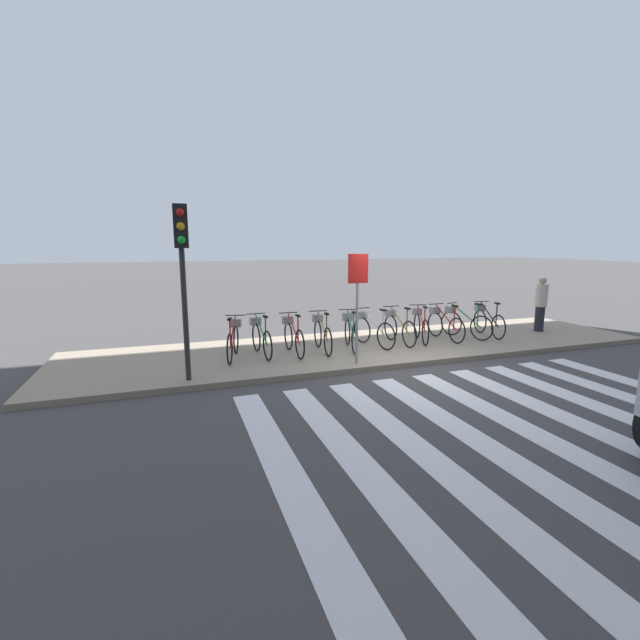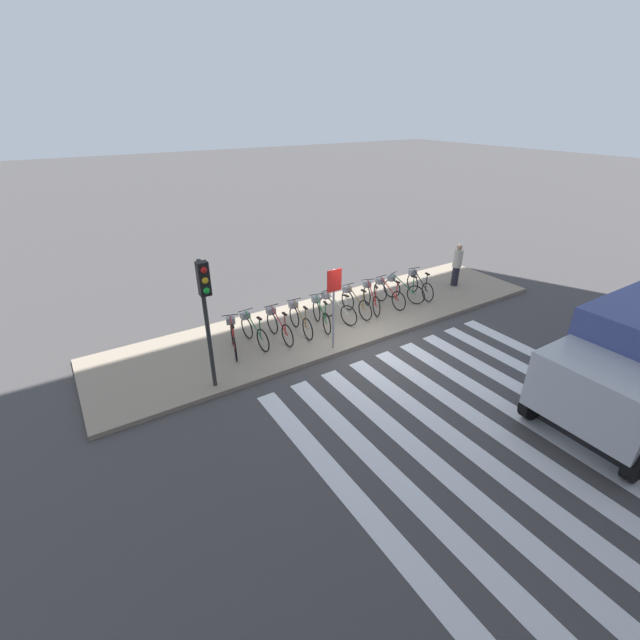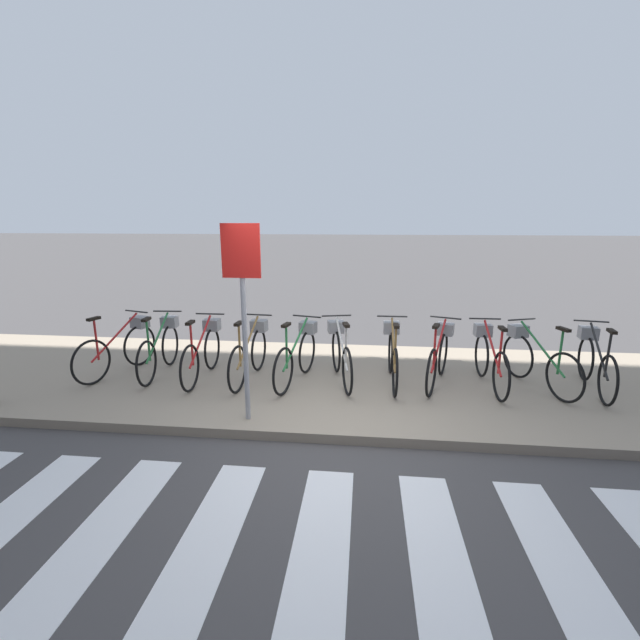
{
  "view_description": "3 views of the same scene",
  "coord_description": "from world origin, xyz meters",
  "px_view_note": "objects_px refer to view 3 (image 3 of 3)",
  "views": [
    {
      "loc": [
        -4.75,
        -7.77,
        2.65
      ],
      "look_at": [
        -1.49,
        1.48,
        0.9
      ],
      "focal_mm": 24.0,
      "sensor_mm": 36.0,
      "label": 1
    },
    {
      "loc": [
        -6.97,
        -8.27,
        6.24
      ],
      "look_at": [
        -1.28,
        0.67,
        0.88
      ],
      "focal_mm": 24.0,
      "sensor_mm": 36.0,
      "label": 2
    },
    {
      "loc": [
        0.29,
        -4.37,
        2.51
      ],
      "look_at": [
        -0.33,
        1.55,
        1.08
      ],
      "focal_mm": 24.0,
      "sensor_mm": 36.0,
      "label": 3
    }
  ],
  "objects_px": {
    "parked_bicycle_0": "(121,346)",
    "parked_bicycle_6": "(393,353)",
    "parked_bicycle_2": "(204,350)",
    "parked_bicycle_5": "(340,352)",
    "parked_bicycle_10": "(595,360)",
    "sign_post": "(243,290)",
    "parked_bicycle_3": "(251,351)",
    "parked_bicycle_1": "(161,346)",
    "parked_bicycle_8": "(489,356)",
    "parked_bicycle_4": "(298,353)",
    "parked_bicycle_7": "(439,354)",
    "parked_bicycle_9": "(535,357)"
  },
  "relations": [
    {
      "from": "parked_bicycle_2",
      "to": "parked_bicycle_6",
      "type": "height_order",
      "value": "same"
    },
    {
      "from": "parked_bicycle_4",
      "to": "sign_post",
      "type": "bearing_deg",
      "value": -107.6
    },
    {
      "from": "parked_bicycle_3",
      "to": "sign_post",
      "type": "relative_size",
      "value": 0.68
    },
    {
      "from": "parked_bicycle_6",
      "to": "parked_bicycle_10",
      "type": "relative_size",
      "value": 1.01
    },
    {
      "from": "parked_bicycle_6",
      "to": "parked_bicycle_8",
      "type": "height_order",
      "value": "same"
    },
    {
      "from": "parked_bicycle_1",
      "to": "parked_bicycle_3",
      "type": "height_order",
      "value": "same"
    },
    {
      "from": "parked_bicycle_8",
      "to": "parked_bicycle_9",
      "type": "distance_m",
      "value": 0.65
    },
    {
      "from": "parked_bicycle_4",
      "to": "sign_post",
      "type": "relative_size",
      "value": 0.67
    },
    {
      "from": "parked_bicycle_0",
      "to": "parked_bicycle_9",
      "type": "distance_m",
      "value": 6.23
    },
    {
      "from": "parked_bicycle_2",
      "to": "sign_post",
      "type": "bearing_deg",
      "value": -51.75
    },
    {
      "from": "parked_bicycle_2",
      "to": "parked_bicycle_3",
      "type": "xyz_separation_m",
      "value": [
        0.73,
        0.02,
        0.0
      ]
    },
    {
      "from": "parked_bicycle_4",
      "to": "parked_bicycle_7",
      "type": "distance_m",
      "value": 2.07
    },
    {
      "from": "sign_post",
      "to": "parked_bicycle_6",
      "type": "bearing_deg",
      "value": 38.61
    },
    {
      "from": "parked_bicycle_6",
      "to": "parked_bicycle_10",
      "type": "bearing_deg",
      "value": -0.1
    },
    {
      "from": "parked_bicycle_8",
      "to": "sign_post",
      "type": "relative_size",
      "value": 0.69
    },
    {
      "from": "parked_bicycle_6",
      "to": "parked_bicycle_1",
      "type": "bearing_deg",
      "value": -179.89
    },
    {
      "from": "parked_bicycle_4",
      "to": "parked_bicycle_5",
      "type": "xyz_separation_m",
      "value": [
        0.62,
        0.1,
        0.0
      ]
    },
    {
      "from": "parked_bicycle_7",
      "to": "parked_bicycle_8",
      "type": "relative_size",
      "value": 0.95
    },
    {
      "from": "parked_bicycle_0",
      "to": "parked_bicycle_6",
      "type": "distance_m",
      "value": 4.2
    },
    {
      "from": "parked_bicycle_1",
      "to": "parked_bicycle_3",
      "type": "relative_size",
      "value": 1.0
    },
    {
      "from": "sign_post",
      "to": "parked_bicycle_5",
      "type": "bearing_deg",
      "value": 53.75
    },
    {
      "from": "parked_bicycle_2",
      "to": "sign_post",
      "type": "xyz_separation_m",
      "value": [
        1.04,
        -1.31,
        1.15
      ]
    },
    {
      "from": "parked_bicycle_0",
      "to": "parked_bicycle_2",
      "type": "relative_size",
      "value": 0.96
    },
    {
      "from": "parked_bicycle_3",
      "to": "parked_bicycle_7",
      "type": "height_order",
      "value": "same"
    },
    {
      "from": "parked_bicycle_5",
      "to": "parked_bicycle_8",
      "type": "relative_size",
      "value": 0.98
    },
    {
      "from": "parked_bicycle_10",
      "to": "sign_post",
      "type": "bearing_deg",
      "value": -162.73
    },
    {
      "from": "parked_bicycle_0",
      "to": "parked_bicycle_5",
      "type": "relative_size",
      "value": 0.99
    },
    {
      "from": "parked_bicycle_5",
      "to": "parked_bicycle_10",
      "type": "distance_m",
      "value": 3.59
    },
    {
      "from": "parked_bicycle_2",
      "to": "parked_bicycle_3",
      "type": "distance_m",
      "value": 0.73
    },
    {
      "from": "sign_post",
      "to": "parked_bicycle_1",
      "type": "bearing_deg",
      "value": 140.96
    },
    {
      "from": "parked_bicycle_3",
      "to": "sign_post",
      "type": "height_order",
      "value": "sign_post"
    },
    {
      "from": "parked_bicycle_1",
      "to": "sign_post",
      "type": "relative_size",
      "value": 0.68
    },
    {
      "from": "parked_bicycle_10",
      "to": "sign_post",
      "type": "relative_size",
      "value": 0.68
    },
    {
      "from": "parked_bicycle_2",
      "to": "parked_bicycle_9",
      "type": "bearing_deg",
      "value": 1.73
    },
    {
      "from": "parked_bicycle_2",
      "to": "parked_bicycle_10",
      "type": "relative_size",
      "value": 1.01
    },
    {
      "from": "parked_bicycle_2",
      "to": "parked_bicycle_4",
      "type": "relative_size",
      "value": 1.02
    },
    {
      "from": "parked_bicycle_0",
      "to": "parked_bicycle_8",
      "type": "distance_m",
      "value": 5.58
    },
    {
      "from": "parked_bicycle_3",
      "to": "parked_bicycle_5",
      "type": "xyz_separation_m",
      "value": [
        1.35,
        0.07,
        0.0
      ]
    },
    {
      "from": "parked_bicycle_0",
      "to": "parked_bicycle_9",
      "type": "relative_size",
      "value": 1.02
    },
    {
      "from": "parked_bicycle_8",
      "to": "parked_bicycle_3",
      "type": "bearing_deg",
      "value": -178.45
    },
    {
      "from": "parked_bicycle_6",
      "to": "parked_bicycle_9",
      "type": "bearing_deg",
      "value": 0.52
    },
    {
      "from": "parked_bicycle_1",
      "to": "parked_bicycle_5",
      "type": "distance_m",
      "value": 2.81
    },
    {
      "from": "parked_bicycle_7",
      "to": "parked_bicycle_9",
      "type": "distance_m",
      "value": 1.35
    },
    {
      "from": "parked_bicycle_6",
      "to": "parked_bicycle_10",
      "type": "height_order",
      "value": "same"
    },
    {
      "from": "parked_bicycle_5",
      "to": "parked_bicycle_10",
      "type": "xyz_separation_m",
      "value": [
        3.59,
        0.03,
        0.0
      ]
    },
    {
      "from": "parked_bicycle_9",
      "to": "sign_post",
      "type": "xyz_separation_m",
      "value": [
        -3.84,
        -1.46,
        1.15
      ]
    },
    {
      "from": "parked_bicycle_3",
      "to": "parked_bicycle_7",
      "type": "bearing_deg",
      "value": 2.44
    },
    {
      "from": "parked_bicycle_6",
      "to": "parked_bicycle_8",
      "type": "bearing_deg",
      "value": -0.44
    },
    {
      "from": "parked_bicycle_0",
      "to": "parked_bicycle_4",
      "type": "distance_m",
      "value": 2.81
    },
    {
      "from": "parked_bicycle_1",
      "to": "parked_bicycle_10",
      "type": "xyz_separation_m",
      "value": [
        6.4,
        0.0,
        0.0
      ]
    }
  ]
}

